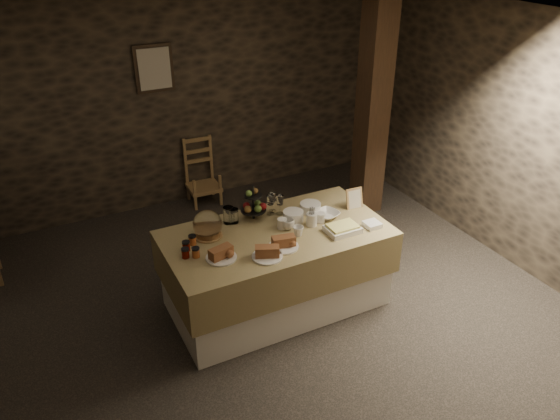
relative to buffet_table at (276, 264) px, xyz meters
name	(u,v)px	position (x,y,z in m)	size (l,w,h in m)	color
ground_plane	(260,307)	(-0.17, 0.02, -0.46)	(5.50, 5.00, 0.01)	black
room_shell	(257,157)	(-0.17, 0.02, 1.10)	(5.52, 5.02, 2.60)	black
buffet_table	(276,264)	(0.00, 0.00, 0.00)	(2.02, 1.07, 0.80)	silver
chair	(202,174)	(0.11, 2.36, -0.09)	(0.41, 0.39, 0.66)	olive
timber_column	(373,110)	(1.88, 1.22, 0.84)	(0.30, 0.30, 2.60)	black
framed_picture	(154,68)	(-0.32, 2.48, 1.29)	(0.45, 0.04, 0.55)	#2D2116
plate_stack_a	(293,216)	(0.23, 0.11, 0.39)	(0.19, 0.19, 0.10)	silver
plate_stack_b	(310,207)	(0.47, 0.20, 0.38)	(0.20, 0.20, 0.09)	silver
cutlery_holder	(312,219)	(0.35, -0.03, 0.40)	(0.10, 0.10, 0.12)	silver
cup_a	(288,224)	(0.12, 0.01, 0.39)	(0.12, 0.12, 0.10)	silver
cup_b	(298,231)	(0.15, -0.14, 0.38)	(0.10, 0.10, 0.09)	silver
mug_c	(282,223)	(0.08, 0.04, 0.39)	(0.09, 0.09, 0.10)	silver
mug_d	(321,218)	(0.45, -0.02, 0.38)	(0.08, 0.08, 0.09)	silver
bowl	(327,215)	(0.55, 0.03, 0.37)	(0.22, 0.22, 0.05)	silver
cake_dome	(208,226)	(-0.57, 0.22, 0.44)	(0.26, 0.26, 0.26)	olive
fruit_stand	(254,206)	(-0.07, 0.32, 0.47)	(0.24, 0.24, 0.34)	black
bread_platter_left	(221,254)	(-0.60, -0.17, 0.38)	(0.26, 0.26, 0.11)	silver
bread_platter_center	(267,253)	(-0.25, -0.33, 0.38)	(0.26, 0.26, 0.11)	silver
bread_platter_right	(284,243)	(-0.05, -0.25, 0.38)	(0.26, 0.26, 0.11)	silver
jam_jars	(190,248)	(-0.79, 0.04, 0.38)	(0.18, 0.26, 0.07)	#5B0C02
tart_dish	(343,229)	(0.54, -0.26, 0.37)	(0.30, 0.22, 0.07)	silver
square_dish	(372,224)	(0.83, -0.31, 0.36)	(0.14, 0.14, 0.04)	silver
menu_frame	(354,199)	(0.89, 0.08, 0.43)	(0.17, 0.02, 0.22)	olive
storage_jar_a	(229,215)	(-0.31, 0.36, 0.42)	(0.10, 0.10, 0.16)	white
storage_jar_b	(234,216)	(-0.27, 0.34, 0.41)	(0.09, 0.09, 0.14)	white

